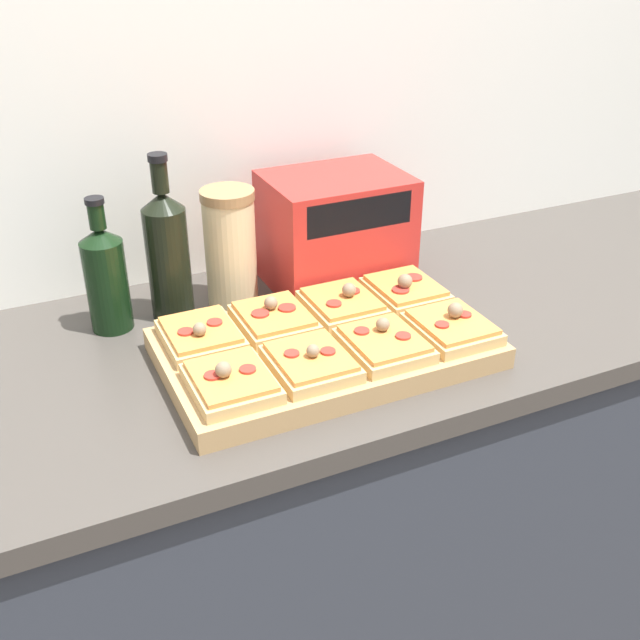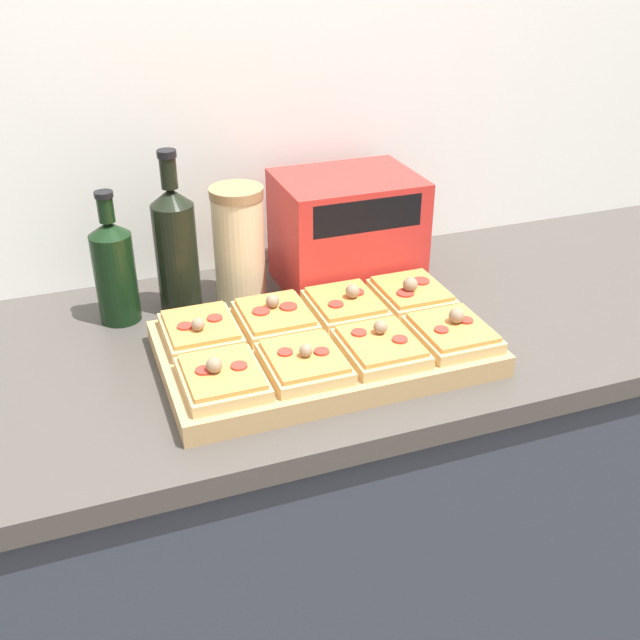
{
  "view_description": "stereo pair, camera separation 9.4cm",
  "coord_description": "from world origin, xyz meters",
  "px_view_note": "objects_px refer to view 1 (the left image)",
  "views": [
    {
      "loc": [
        -0.47,
        -0.77,
        1.61
      ],
      "look_at": [
        0.0,
        0.25,
        0.98
      ],
      "focal_mm": 42.0,
      "sensor_mm": 36.0,
      "label": 1
    },
    {
      "loc": [
        -0.38,
        -0.8,
        1.61
      ],
      "look_at": [
        0.0,
        0.25,
        0.98
      ],
      "focal_mm": 42.0,
      "sensor_mm": 36.0,
      "label": 2
    }
  ],
  "objects_px": {
    "cutting_board": "(327,348)",
    "toaster_oven": "(336,230)",
    "olive_oil_bottle": "(106,277)",
    "grain_jar_tall": "(230,248)",
    "wine_bottle": "(168,253)"
  },
  "relations": [
    {
      "from": "cutting_board",
      "to": "toaster_oven",
      "type": "distance_m",
      "value": 0.31
    },
    {
      "from": "cutting_board",
      "to": "toaster_oven",
      "type": "height_order",
      "value": "toaster_oven"
    },
    {
      "from": "olive_oil_bottle",
      "to": "wine_bottle",
      "type": "bearing_deg",
      "value": -0.0
    },
    {
      "from": "cutting_board",
      "to": "grain_jar_tall",
      "type": "distance_m",
      "value": 0.29
    },
    {
      "from": "olive_oil_bottle",
      "to": "cutting_board",
      "type": "bearing_deg",
      "value": -39.86
    },
    {
      "from": "wine_bottle",
      "to": "grain_jar_tall",
      "type": "bearing_deg",
      "value": 0.0
    },
    {
      "from": "grain_jar_tall",
      "to": "toaster_oven",
      "type": "distance_m",
      "value": 0.22
    },
    {
      "from": "olive_oil_bottle",
      "to": "grain_jar_tall",
      "type": "relative_size",
      "value": 1.09
    },
    {
      "from": "cutting_board",
      "to": "wine_bottle",
      "type": "xyz_separation_m",
      "value": [
        -0.2,
        0.26,
        0.11
      ]
    },
    {
      "from": "cutting_board",
      "to": "toaster_oven",
      "type": "relative_size",
      "value": 1.86
    },
    {
      "from": "cutting_board",
      "to": "olive_oil_bottle",
      "type": "distance_m",
      "value": 0.42
    },
    {
      "from": "grain_jar_tall",
      "to": "wine_bottle",
      "type": "bearing_deg",
      "value": -180.0
    },
    {
      "from": "olive_oil_bottle",
      "to": "grain_jar_tall",
      "type": "height_order",
      "value": "olive_oil_bottle"
    },
    {
      "from": "wine_bottle",
      "to": "toaster_oven",
      "type": "height_order",
      "value": "wine_bottle"
    },
    {
      "from": "olive_oil_bottle",
      "to": "toaster_oven",
      "type": "xyz_separation_m",
      "value": [
        0.46,
        -0.0,
        0.01
      ]
    }
  ]
}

